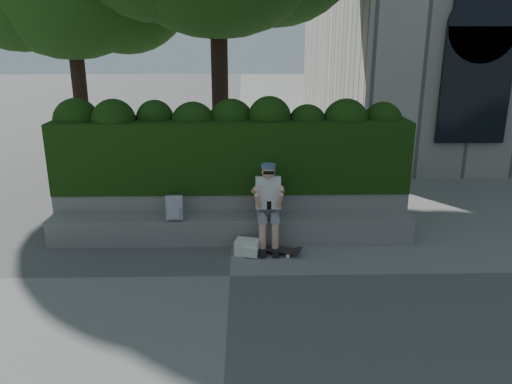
{
  "coord_description": "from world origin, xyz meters",
  "views": [
    {
      "loc": [
        0.22,
        -6.48,
        3.3
      ],
      "look_at": [
        0.4,
        1.0,
        0.95
      ],
      "focal_mm": 35.0,
      "sensor_mm": 36.0,
      "label": 1
    }
  ],
  "objects_px": {
    "person": "(268,202)",
    "backpack_plaid": "(174,208)",
    "skateboard": "(271,249)",
    "backpack_ground": "(247,247)"
  },
  "relations": [
    {
      "from": "person",
      "to": "skateboard",
      "type": "relative_size",
      "value": 1.56
    },
    {
      "from": "skateboard",
      "to": "backpack_ground",
      "type": "xyz_separation_m",
      "value": [
        -0.38,
        -0.03,
        0.04
      ]
    },
    {
      "from": "person",
      "to": "backpack_plaid",
      "type": "height_order",
      "value": "person"
    },
    {
      "from": "person",
      "to": "backpack_plaid",
      "type": "bearing_deg",
      "value": 176.92
    },
    {
      "from": "person",
      "to": "backpack_ground",
      "type": "bearing_deg",
      "value": -136.67
    },
    {
      "from": "person",
      "to": "skateboard",
      "type": "distance_m",
      "value": 0.74
    },
    {
      "from": "person",
      "to": "backpack_plaid",
      "type": "relative_size",
      "value": 3.47
    },
    {
      "from": "backpack_ground",
      "to": "skateboard",
      "type": "bearing_deg",
      "value": 18.51
    },
    {
      "from": "person",
      "to": "backpack_plaid",
      "type": "distance_m",
      "value": 1.52
    },
    {
      "from": "skateboard",
      "to": "backpack_ground",
      "type": "height_order",
      "value": "backpack_ground"
    }
  ]
}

